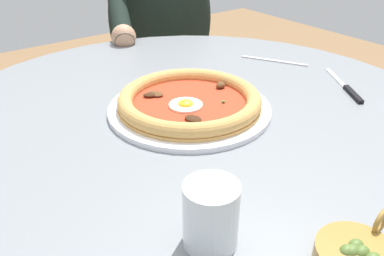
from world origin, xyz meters
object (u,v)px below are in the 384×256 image
(water_glass, at_px, (211,218))
(fork_utensil, at_px, (274,61))
(pizza_on_plate, at_px, (189,103))
(olive_pan, at_px, (357,255))
(diner_person, at_px, (162,72))
(steak_knife, at_px, (348,89))
(cafe_chair_diner, at_px, (159,57))
(dining_table, at_px, (193,180))

(water_glass, height_order, fork_utensil, water_glass)
(pizza_on_plate, relative_size, fork_utensil, 2.04)
(pizza_on_plate, bearing_deg, olive_pan, 79.68)
(olive_pan, xyz_separation_m, diner_person, (-0.44, -1.08, -0.22))
(diner_person, bearing_deg, fork_utensil, 87.85)
(steak_knife, relative_size, fork_utensil, 1.09)
(fork_utensil, bearing_deg, steak_knife, 87.70)
(fork_utensil, height_order, cafe_chair_diner, cafe_chair_diner)
(dining_table, bearing_deg, water_glass, 56.50)
(pizza_on_plate, relative_size, olive_pan, 2.71)
(steak_knife, bearing_deg, diner_person, -92.19)
(fork_utensil, bearing_deg, cafe_chair_diner, -97.36)
(pizza_on_plate, xyz_separation_m, cafe_chair_diner, (-0.43, -0.79, -0.22))
(water_glass, height_order, steak_knife, water_glass)
(diner_person, bearing_deg, steak_knife, 87.81)
(fork_utensil, bearing_deg, diner_person, -92.15)
(pizza_on_plate, xyz_separation_m, diner_person, (-0.36, -0.66, -0.23))
(cafe_chair_diner, bearing_deg, diner_person, 61.25)
(water_glass, distance_m, fork_utensil, 0.65)
(dining_table, bearing_deg, fork_utensil, -162.50)
(fork_utensil, distance_m, cafe_chair_diner, 0.73)
(dining_table, height_order, diner_person, diner_person)
(water_glass, distance_m, olive_pan, 0.17)
(water_glass, xyz_separation_m, fork_utensil, (-0.52, -0.39, -0.03))
(pizza_on_plate, relative_size, steak_knife, 1.88)
(cafe_chair_diner, bearing_deg, olive_pan, 67.23)
(pizza_on_plate, distance_m, steak_knife, 0.35)
(olive_pan, distance_m, diner_person, 1.19)
(dining_table, relative_size, diner_person, 0.86)
(steak_knife, height_order, diner_person, diner_person)
(pizza_on_plate, distance_m, cafe_chair_diner, 0.92)
(water_glass, relative_size, diner_person, 0.07)
(dining_table, relative_size, cafe_chair_diner, 1.13)
(fork_utensil, bearing_deg, olive_pan, 50.81)
(steak_knife, xyz_separation_m, diner_person, (-0.03, -0.79, -0.21))
(water_glass, bearing_deg, pizza_on_plate, -122.11)
(water_glass, relative_size, steak_knife, 0.49)
(diner_person, bearing_deg, dining_table, 62.02)
(olive_pan, distance_m, fork_utensil, 0.66)
(pizza_on_plate, bearing_deg, diner_person, -118.55)
(water_glass, relative_size, fork_utensil, 0.54)
(pizza_on_plate, distance_m, olive_pan, 0.42)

